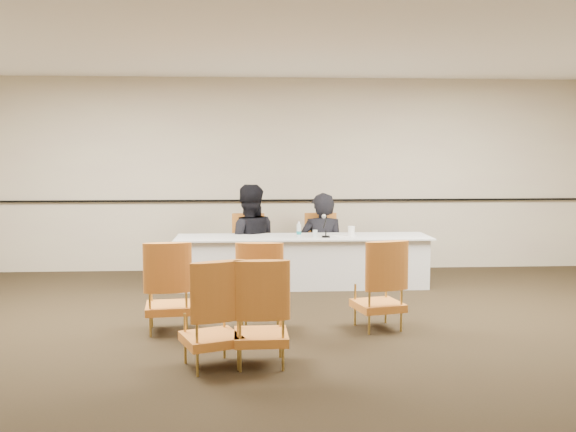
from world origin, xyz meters
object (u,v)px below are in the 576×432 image
Objects in this scene: drinking_glass at (315,233)px; aud_chair_back_mid at (261,311)px; aud_chair_front_right at (378,284)px; panel_table at (303,261)px; aud_chair_front_left at (168,286)px; panelist_main at (322,255)px; panelist_second at (248,247)px; aud_chair_back_left at (211,313)px; coffee_cup at (351,231)px; panelist_main_chair at (322,247)px; water_bottle at (299,229)px; panelist_second_chair at (248,247)px; aud_chair_front_mid at (261,286)px; microphone at (326,226)px.

drinking_glass is 3.29m from aud_chair_back_mid.
panel_table is at bearing 91.49° from aud_chair_front_right.
drinking_glass is 0.11× the size of aud_chair_front_left.
panelist_main is at bearing 58.63° from panel_table.
aud_chair_back_left is at bearing 81.89° from panelist_second.
panel_table is 0.78m from coffee_cup.
panelist_main_chair is 4.47× the size of water_bottle.
coffee_cup is at bearing 40.65° from aud_chair_back_left.
aud_chair_front_right is (1.35, -2.72, 0.00)m from panelist_second_chair.
aud_chair_front_mid is at bearing 75.94° from panelist_main.
panelist_second is at bearing 156.71° from coffee_cup.
panelist_main reaches higher than microphone.
microphone is at bearing 45.43° from aud_chair_back_left.
aud_chair_front_mid is (-0.56, -2.14, -0.33)m from water_bottle.
panel_table is at bearing -35.21° from panelist_second_chair.
panelist_second_chair reaches higher than water_bottle.
panelist_second_chair is at bearing 144.37° from microphone.
microphone is at bearing -17.98° from drinking_glass.
panelist_main is 0.84m from microphone.
panelist_main_chair is (0.00, 0.00, 0.13)m from panelist_main.
panel_table is at bearing -121.37° from panelist_main_chair.
panelist_main is 1.94× the size of aud_chair_back_mid.
coffee_cup is at bearing 5.91° from microphone.
water_bottle is (-0.39, -0.61, 0.33)m from panelist_main_chair.
panel_table is 34.83× the size of drinking_glass.
microphone is at bearing -8.85° from water_bottle.
drinking_glass is (-0.17, -0.62, 0.40)m from panelist_main.
panelist_main_chair is 0.70m from drinking_glass.
microphone is at bearing 71.91° from aud_chair_front_mid.
water_bottle is at bearing 47.98° from aud_chair_front_left.
microphone is 1.44× the size of water_bottle.
panelist_second reaches higher than panelist_main_chair.
panelist_main_chair is 0.75m from coffee_cup.
coffee_cup is at bearing 67.11° from aud_chair_back_mid.
panelist_main is 4.09m from aud_chair_back_left.
panelist_second is 8.57× the size of water_bottle.
microphone is 0.37m from coffee_cup.
aud_chair_back_mid is at bearing -88.53° from panelist_second_chair.
aud_chair_front_left is at bearing -129.84° from drinking_glass.
panel_table is 16.40× the size of water_bottle.
panelist_second reaches higher than drinking_glass.
panelist_second is (-1.07, -0.00, 0.00)m from panelist_main_chair.
coffee_cup is (0.36, 0.06, -0.08)m from microphone.
panelist_second is 3.80m from aud_chair_back_mid.
aud_chair_front_right is (0.67, -2.11, -0.33)m from water_bottle.
water_bottle is 0.72m from coffee_cup.
panelist_main reaches higher than aud_chair_front_right.
aud_chair_front_right is at bearing 40.16° from aud_chair_back_mid.
drinking_glass is (0.22, -0.01, -0.06)m from water_bottle.
panel_table is 0.62m from panelist_main.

